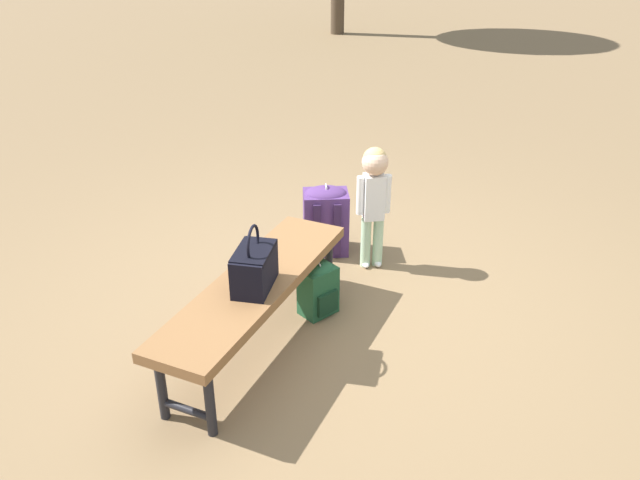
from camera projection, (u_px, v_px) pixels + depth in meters
ground_plane at (321, 308)px, 4.19m from camera, size 40.00×40.00×0.00m
park_bench at (255, 289)px, 3.66m from camera, size 1.61×0.44×0.45m
handbag at (254, 267)px, 3.51m from camera, size 0.35×0.24×0.37m
child_standing at (374, 190)px, 4.41m from camera, size 0.18×0.21×0.87m
backpack_large at (326, 218)px, 4.74m from camera, size 0.36×0.39×0.53m
backpack_small at (318, 288)px, 4.07m from camera, size 0.26×0.24×0.36m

